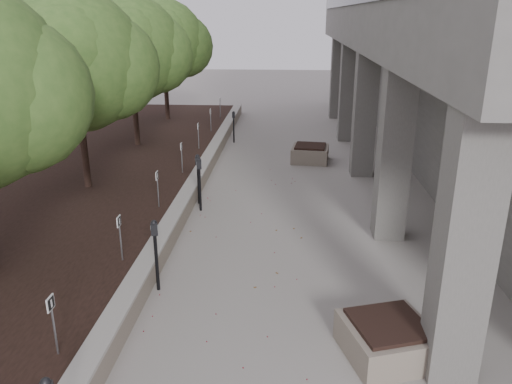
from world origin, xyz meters
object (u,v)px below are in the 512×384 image
(crabapple_tree_4, at_px, (132,72))
(planter_front, at_px, (388,339))
(crabapple_tree_5, at_px, (164,60))
(crabapple_tree_3, at_px, (77,91))
(parking_meter_5, at_px, (234,127))
(parking_meter_4, at_px, (200,184))
(parking_meter_2, at_px, (156,256))
(parking_meter_3, at_px, (198,179))
(planter_back, at_px, (310,153))

(crabapple_tree_4, distance_m, planter_front, 14.09)
(crabapple_tree_4, height_order, crabapple_tree_5, same)
(crabapple_tree_3, distance_m, crabapple_tree_5, 10.00)
(parking_meter_5, relative_size, planter_front, 1.03)
(parking_meter_4, xyz_separation_m, parking_meter_5, (0.08, 7.82, -0.09))
(crabapple_tree_4, relative_size, parking_meter_2, 3.69)
(crabapple_tree_5, relative_size, parking_meter_4, 3.62)
(parking_meter_4, xyz_separation_m, planter_front, (3.99, -6.00, -0.45))
(parking_meter_4, height_order, parking_meter_5, parking_meter_4)
(crabapple_tree_3, relative_size, parking_meter_2, 3.69)
(crabapple_tree_3, height_order, parking_meter_3, crabapple_tree_3)
(parking_meter_5, bearing_deg, crabapple_tree_4, -141.56)
(parking_meter_3, bearing_deg, parking_meter_4, -84.35)
(crabapple_tree_3, bearing_deg, parking_meter_5, 64.14)
(parking_meter_3, height_order, parking_meter_5, parking_meter_3)
(crabapple_tree_3, distance_m, crabapple_tree_4, 5.00)
(crabapple_tree_3, xyz_separation_m, parking_meter_4, (3.38, -0.67, -2.37))
(crabapple_tree_4, xyz_separation_m, parking_meter_5, (3.47, 2.15, -2.45))
(parking_meter_3, bearing_deg, parking_meter_2, -98.34)
(parking_meter_4, xyz_separation_m, planter_back, (3.17, 5.17, -0.45))
(parking_meter_3, height_order, parking_meter_4, parking_meter_4)
(parking_meter_4, relative_size, planter_front, 1.17)
(planter_back, bearing_deg, crabapple_tree_5, 139.98)
(parking_meter_2, bearing_deg, crabapple_tree_4, 94.53)
(crabapple_tree_4, height_order, planter_back, crabapple_tree_4)
(crabapple_tree_3, distance_m, parking_meter_3, 4.04)
(crabapple_tree_4, height_order, planter_front, crabapple_tree_4)
(crabapple_tree_5, xyz_separation_m, parking_meter_4, (3.38, -10.67, -2.37))
(planter_front, height_order, planter_back, same)
(crabapple_tree_5, bearing_deg, crabapple_tree_4, -90.00)
(crabapple_tree_4, height_order, parking_meter_4, crabapple_tree_4)
(crabapple_tree_5, bearing_deg, parking_meter_3, -72.23)
(crabapple_tree_5, bearing_deg, parking_meter_2, -77.63)
(planter_front, bearing_deg, parking_meter_2, 156.95)
(crabapple_tree_4, relative_size, planter_back, 4.21)
(parking_meter_2, distance_m, planter_front, 4.48)
(crabapple_tree_3, xyz_separation_m, crabapple_tree_4, (0.00, 5.00, 0.00))
(crabapple_tree_4, bearing_deg, crabapple_tree_3, -90.00)
(parking_meter_3, distance_m, parking_meter_4, 0.55)
(crabapple_tree_4, bearing_deg, planter_front, -57.72)
(crabapple_tree_3, height_order, planter_front, crabapple_tree_3)
(planter_front, bearing_deg, parking_meter_3, 122.27)
(parking_meter_3, relative_size, parking_meter_4, 0.97)
(parking_meter_3, distance_m, planter_back, 5.71)
(planter_front, bearing_deg, crabapple_tree_5, 113.86)
(crabapple_tree_3, relative_size, crabapple_tree_4, 1.00)
(crabapple_tree_5, relative_size, parking_meter_5, 4.08)
(parking_meter_2, height_order, parking_meter_4, parking_meter_4)
(parking_meter_3, distance_m, planter_front, 7.73)
(crabapple_tree_5, distance_m, planter_front, 18.45)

